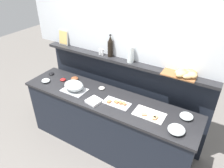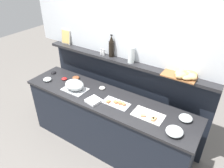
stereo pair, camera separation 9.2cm
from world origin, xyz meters
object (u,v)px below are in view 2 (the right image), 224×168
serving_cloche (75,85)px  wine_bottle_dark (111,47)px  sandwich_platter_front (148,116)px  condiment_bowl_teal (76,78)px  bread_basket (185,74)px  glass_bowl_large (186,118)px  condiment_bowl_dark (53,73)px  condiment_bowl_cream (102,88)px  sandwich_platter_rear (116,103)px  framed_picture (66,37)px  glass_bowl_medium (47,79)px  condiment_bowl_red (64,79)px  water_carafe (131,55)px  pepper_shaker (104,52)px  salt_shaker (101,52)px  glass_bowl_small (174,132)px  napkin_stack (93,101)px

serving_cloche → wine_bottle_dark: (0.29, 0.50, 0.47)m
sandwich_platter_front → condiment_bowl_teal: (-1.31, 0.20, 0.01)m
sandwich_platter_front → bread_basket: size_ratio=0.88×
glass_bowl_large → condiment_bowl_dark: bearing=-179.0°
condiment_bowl_cream → sandwich_platter_rear: bearing=-27.9°
bread_basket → framed_picture: bearing=178.6°
glass_bowl_medium → condiment_bowl_red: 0.25m
glass_bowl_large → framed_picture: framed_picture is taller
water_carafe → condiment_bowl_dark: bearing=-166.2°
serving_cloche → glass_bowl_large: serving_cloche is taller
wine_bottle_dark → sandwich_platter_rear: bearing=-50.7°
sandwich_platter_rear → pepper_shaker: bearing=138.5°
sandwich_platter_front → condiment_bowl_cream: bearing=166.9°
glass_bowl_medium → wine_bottle_dark: wine_bottle_dark is taller
sandwich_platter_front → condiment_bowl_red: (-1.44, 0.08, 0.01)m
salt_shaker → condiment_bowl_teal: bearing=-143.6°
serving_cloche → condiment_bowl_red: (-0.33, 0.13, -0.06)m
salt_shaker → water_carafe: water_carafe is taller
sandwich_platter_front → condiment_bowl_teal: condiment_bowl_teal is taller
glass_bowl_small → serving_cloche: bearing=177.2°
salt_shaker → water_carafe: 0.49m
salt_shaker → water_carafe: bearing=0.0°
sandwich_platter_rear → condiment_bowl_teal: bearing=166.9°
glass_bowl_medium → serving_cloche: bearing=4.2°
condiment_bowl_red → bread_basket: bread_basket is taller
serving_cloche → napkin_stack: size_ratio=2.00×
glass_bowl_small → framed_picture: framed_picture is taller
wine_bottle_dark → bread_basket: 1.06m
sandwich_platter_front → bread_basket: bearing=61.8°
condiment_bowl_teal → bread_basket: size_ratio=0.26×
salt_shaker → bread_basket: (1.21, -0.01, -0.01)m
condiment_bowl_dark → water_carafe: 1.36m
wine_bottle_dark → water_carafe: 0.33m
serving_cloche → condiment_bowl_red: serving_cloche is taller
wine_bottle_dark → bread_basket: (1.05, -0.03, -0.10)m
condiment_bowl_teal → napkin_stack: 0.67m
serving_cloche → wine_bottle_dark: wine_bottle_dark is taller
sandwich_platter_rear → bread_basket: 0.90m
condiment_bowl_red → wine_bottle_dark: 0.89m
glass_bowl_small → bread_basket: bearing=102.9°
salt_shaker → glass_bowl_medium: bearing=-141.1°
condiment_bowl_cream → wine_bottle_dark: size_ratio=0.28×
sandwich_platter_front → glass_bowl_small: bearing=-18.4°
condiment_bowl_teal → salt_shaker: size_ratio=1.26×
serving_cloche → bread_basket: 1.46m
framed_picture → salt_shaker: bearing=-3.1°
condiment_bowl_red → condiment_bowl_teal: bearing=40.6°
sandwich_platter_front → bread_basket: bread_basket is taller
salt_shaker → framed_picture: size_ratio=0.38×
glass_bowl_large → bread_basket: bread_basket is taller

